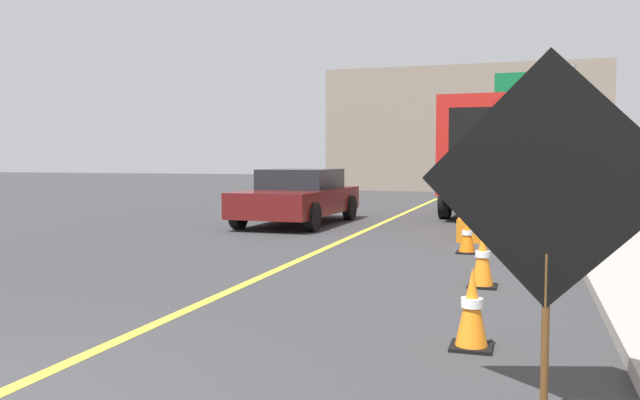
{
  "coord_description": "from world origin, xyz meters",
  "views": [
    {
      "loc": [
        3.5,
        -2.67,
        1.65
      ],
      "look_at": [
        1.45,
        3.74,
        1.22
      ],
      "focal_mm": 36.4,
      "sensor_mm": 36.0,
      "label": 1
    }
  ],
  "objects_px": {
    "roadwork_sign": "(548,187)",
    "highway_guide_sign": "(549,109)",
    "box_truck": "(496,154)",
    "traffic_cone_near_sign": "(472,309)",
    "traffic_cone_mid_lane": "(483,259)",
    "arrow_board_trailer": "(487,215)",
    "pickup_car": "(299,196)",
    "traffic_cone_far_lane": "(467,236)"
  },
  "relations": [
    {
      "from": "roadwork_sign",
      "to": "highway_guide_sign",
      "type": "relative_size",
      "value": 0.47
    },
    {
      "from": "box_truck",
      "to": "traffic_cone_near_sign",
      "type": "xyz_separation_m",
      "value": [
        0.46,
        -14.13,
        -1.43
      ]
    },
    {
      "from": "box_truck",
      "to": "traffic_cone_mid_lane",
      "type": "relative_size",
      "value": 9.64
    },
    {
      "from": "arrow_board_trailer",
      "to": "highway_guide_sign",
      "type": "relative_size",
      "value": 0.54
    },
    {
      "from": "pickup_car",
      "to": "traffic_cone_mid_lane",
      "type": "distance_m",
      "value": 8.48
    },
    {
      "from": "roadwork_sign",
      "to": "traffic_cone_far_lane",
      "type": "bearing_deg",
      "value": 98.72
    },
    {
      "from": "box_truck",
      "to": "traffic_cone_near_sign",
      "type": "height_order",
      "value": "box_truck"
    },
    {
      "from": "traffic_cone_mid_lane",
      "to": "traffic_cone_far_lane",
      "type": "height_order",
      "value": "traffic_cone_mid_lane"
    },
    {
      "from": "box_truck",
      "to": "pickup_car",
      "type": "height_order",
      "value": "box_truck"
    },
    {
      "from": "arrow_board_trailer",
      "to": "roadwork_sign",
      "type": "bearing_deg",
      "value": -84.58
    },
    {
      "from": "box_truck",
      "to": "highway_guide_sign",
      "type": "distance_m",
      "value": 5.67
    },
    {
      "from": "box_truck",
      "to": "traffic_cone_far_lane",
      "type": "height_order",
      "value": "box_truck"
    },
    {
      "from": "traffic_cone_near_sign",
      "to": "traffic_cone_far_lane",
      "type": "height_order",
      "value": "traffic_cone_near_sign"
    },
    {
      "from": "arrow_board_trailer",
      "to": "box_truck",
      "type": "relative_size",
      "value": 0.37
    },
    {
      "from": "highway_guide_sign",
      "to": "arrow_board_trailer",
      "type": "bearing_deg",
      "value": -97.45
    },
    {
      "from": "traffic_cone_far_lane",
      "to": "box_truck",
      "type": "bearing_deg",
      "value": 89.46
    },
    {
      "from": "highway_guide_sign",
      "to": "traffic_cone_far_lane",
      "type": "height_order",
      "value": "highway_guide_sign"
    },
    {
      "from": "arrow_board_trailer",
      "to": "traffic_cone_far_lane",
      "type": "relative_size",
      "value": 4.28
    },
    {
      "from": "box_truck",
      "to": "pickup_car",
      "type": "bearing_deg",
      "value": -135.77
    },
    {
      "from": "pickup_car",
      "to": "box_truck",
      "type": "bearing_deg",
      "value": 44.23
    },
    {
      "from": "arrow_board_trailer",
      "to": "box_truck",
      "type": "xyz_separation_m",
      "value": [
        -0.12,
        6.07,
        1.3
      ]
    },
    {
      "from": "arrow_board_trailer",
      "to": "pickup_car",
      "type": "distance_m",
      "value": 4.98
    },
    {
      "from": "roadwork_sign",
      "to": "pickup_car",
      "type": "xyz_separation_m",
      "value": [
        -5.6,
        11.05,
        -0.77
      ]
    },
    {
      "from": "traffic_cone_far_lane",
      "to": "highway_guide_sign",
      "type": "bearing_deg",
      "value": 82.95
    },
    {
      "from": "box_truck",
      "to": "traffic_cone_far_lane",
      "type": "relative_size",
      "value": 11.53
    },
    {
      "from": "roadwork_sign",
      "to": "box_truck",
      "type": "height_order",
      "value": "box_truck"
    },
    {
      "from": "arrow_board_trailer",
      "to": "traffic_cone_far_lane",
      "type": "xyz_separation_m",
      "value": [
        -0.2,
        -2.28,
        -0.17
      ]
    },
    {
      "from": "roadwork_sign",
      "to": "traffic_cone_mid_lane",
      "type": "bearing_deg",
      "value": 98.85
    },
    {
      "from": "traffic_cone_near_sign",
      "to": "traffic_cone_mid_lane",
      "type": "relative_size",
      "value": 0.94
    },
    {
      "from": "arrow_board_trailer",
      "to": "traffic_cone_mid_lane",
      "type": "height_order",
      "value": "arrow_board_trailer"
    },
    {
      "from": "highway_guide_sign",
      "to": "traffic_cone_far_lane",
      "type": "distance_m",
      "value": 14.0
    },
    {
      "from": "roadwork_sign",
      "to": "traffic_cone_near_sign",
      "type": "relative_size",
      "value": 3.29
    },
    {
      "from": "box_truck",
      "to": "traffic_cone_mid_lane",
      "type": "distance_m",
      "value": 11.43
    },
    {
      "from": "box_truck",
      "to": "traffic_cone_near_sign",
      "type": "relative_size",
      "value": 10.25
    },
    {
      "from": "roadwork_sign",
      "to": "pickup_car",
      "type": "bearing_deg",
      "value": 116.87
    },
    {
      "from": "box_truck",
      "to": "traffic_cone_near_sign",
      "type": "distance_m",
      "value": 14.21
    },
    {
      "from": "traffic_cone_near_sign",
      "to": "traffic_cone_mid_lane",
      "type": "distance_m",
      "value": 2.8
    },
    {
      "from": "box_truck",
      "to": "traffic_cone_mid_lane",
      "type": "height_order",
      "value": "box_truck"
    },
    {
      "from": "highway_guide_sign",
      "to": "traffic_cone_near_sign",
      "type": "height_order",
      "value": "highway_guide_sign"
    },
    {
      "from": "traffic_cone_near_sign",
      "to": "highway_guide_sign",
      "type": "bearing_deg",
      "value": 86.63
    },
    {
      "from": "box_truck",
      "to": "traffic_cone_mid_lane",
      "type": "xyz_separation_m",
      "value": [
        0.37,
        -11.34,
        -1.41
      ]
    },
    {
      "from": "highway_guide_sign",
      "to": "pickup_car",
      "type": "bearing_deg",
      "value": -122.62
    }
  ]
}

